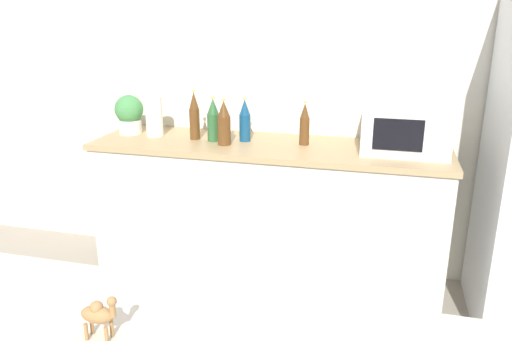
{
  "coord_description": "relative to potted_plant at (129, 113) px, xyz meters",
  "views": [
    {
      "loc": [
        0.19,
        -0.49,
        1.71
      ],
      "look_at": [
        -0.3,
        1.4,
        1.08
      ],
      "focal_mm": 35.0,
      "sensor_mm": 36.0,
      "label": 1
    }
  ],
  "objects": [
    {
      "name": "back_counter",
      "position": [
        0.95,
        -0.04,
        -0.6
      ],
      "size": [
        2.17,
        0.63,
        0.94
      ],
      "color": "silver",
      "rests_on": "ground_plane"
    },
    {
      "name": "back_bottle_4",
      "position": [
        0.7,
        -0.13,
        -0.0
      ],
      "size": [
        0.08,
        0.08,
        0.28
      ],
      "color": "brown",
      "rests_on": "back_counter"
    },
    {
      "name": "back_bottle_3",
      "position": [
        1.17,
        -0.0,
        -0.01
      ],
      "size": [
        0.06,
        0.06,
        0.26
      ],
      "color": "brown",
      "rests_on": "back_counter"
    },
    {
      "name": "back_bottle_0",
      "position": [
        0.79,
        -0.01,
        -0.01
      ],
      "size": [
        0.07,
        0.07,
        0.27
      ],
      "color": "navy",
      "rests_on": "back_counter"
    },
    {
      "name": "potted_plant",
      "position": [
        0.0,
        0.0,
        0.0
      ],
      "size": [
        0.19,
        0.19,
        0.25
      ],
      "color": "silver",
      "rests_on": "back_counter"
    },
    {
      "name": "wall_back",
      "position": [
        1.43,
        0.29,
        0.21
      ],
      "size": [
        8.0,
        0.06,
        2.55
      ],
      "color": "silver",
      "rests_on": "ground_plane"
    },
    {
      "name": "back_bottle_1",
      "position": [
        0.6,
        -0.05,
        -0.0
      ],
      "size": [
        0.08,
        0.08,
        0.28
      ],
      "color": "#2D6033",
      "rests_on": "back_counter"
    },
    {
      "name": "paper_towel_roll",
      "position": [
        0.19,
        -0.02,
        -0.01
      ],
      "size": [
        0.11,
        0.11,
        0.26
      ],
      "color": "white",
      "rests_on": "back_counter"
    },
    {
      "name": "camel_figurine",
      "position": [
        1.02,
        -2.04,
        -0.03
      ],
      "size": [
        0.09,
        0.04,
        0.12
      ],
      "color": "olive",
      "rests_on": "bar_counter"
    },
    {
      "name": "back_bottle_2",
      "position": [
        0.47,
        -0.04,
        0.01
      ],
      "size": [
        0.06,
        0.06,
        0.31
      ],
      "color": "brown",
      "rests_on": "back_counter"
    },
    {
      "name": "microwave",
      "position": [
        1.75,
        -0.02,
        0.01
      ],
      "size": [
        0.48,
        0.37,
        0.28
      ],
      "color": "white",
      "rests_on": "back_counter"
    }
  ]
}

